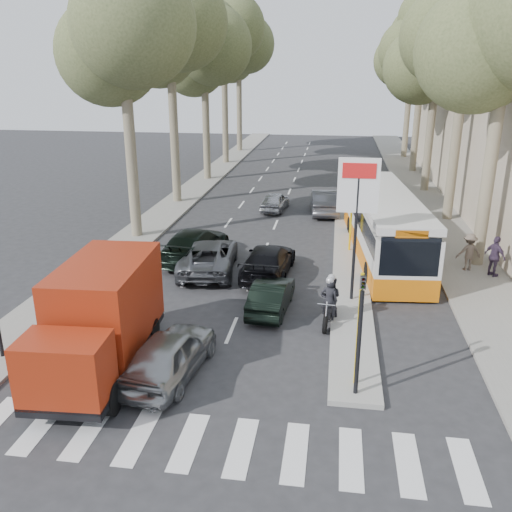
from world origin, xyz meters
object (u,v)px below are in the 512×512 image
at_px(silver_hatchback, 170,354).
at_px(dark_hatchback, 271,295).
at_px(red_truck, 101,317).
at_px(motorcycle, 330,300).
at_px(city_bus, 384,223).

height_order(silver_hatchback, dark_hatchback, silver_hatchback).
height_order(silver_hatchback, red_truck, red_truck).
height_order(dark_hatchback, motorcycle, motorcycle).
xyz_separation_m(city_bus, motorcycle, (-2.37, -7.67, -0.80)).
bearing_deg(silver_hatchback, dark_hatchback, -108.42).
bearing_deg(city_bus, red_truck, -132.19).
height_order(city_bus, motorcycle, city_bus).
bearing_deg(silver_hatchback, red_truck, 3.88).
relative_size(dark_hatchback, red_truck, 0.59).
bearing_deg(dark_hatchback, motorcycle, 167.99).
bearing_deg(motorcycle, city_bus, 80.11).
bearing_deg(dark_hatchback, red_truck, 51.37).
height_order(dark_hatchback, city_bus, city_bus).
bearing_deg(city_bus, motorcycle, -112.27).
relative_size(silver_hatchback, red_truck, 0.69).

